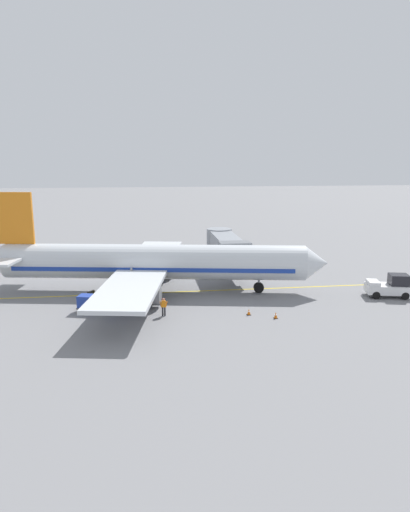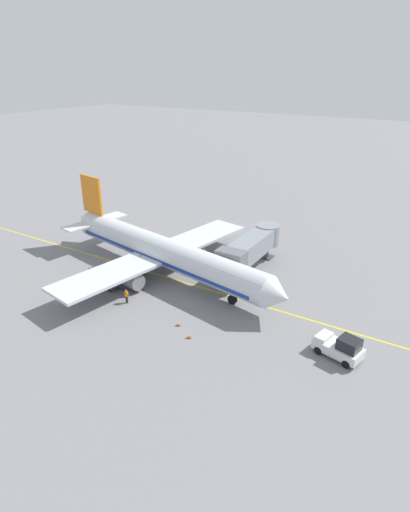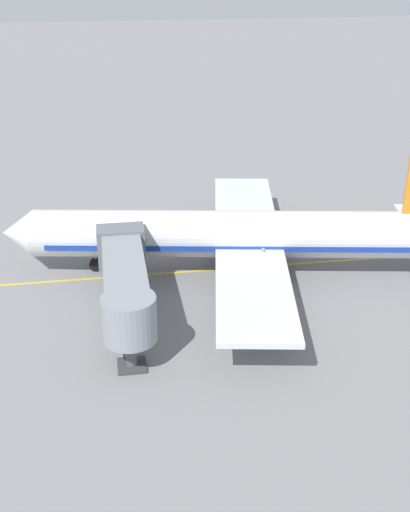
# 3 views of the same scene
# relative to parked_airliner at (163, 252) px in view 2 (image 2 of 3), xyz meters

# --- Properties ---
(ground_plane) EXTENTS (400.00, 400.00, 0.00)m
(ground_plane) POSITION_rel_parked_airliner_xyz_m (0.60, -0.65, -3.19)
(ground_plane) COLOR slate
(gate_lead_in_line) EXTENTS (0.24, 80.00, 0.01)m
(gate_lead_in_line) POSITION_rel_parked_airliner_xyz_m (0.60, -0.65, -3.18)
(gate_lead_in_line) COLOR gold
(gate_lead_in_line) RESTS_ON ground
(parked_airliner) EXTENTS (30.45, 37.23, 10.63)m
(parked_airliner) POSITION_rel_parked_airliner_xyz_m (0.00, 0.00, 0.00)
(parked_airliner) COLOR silver
(parked_airliner) RESTS_ON ground
(jet_bridge) EXTENTS (13.32, 3.50, 4.98)m
(jet_bridge) POSITION_rel_parked_airliner_xyz_m (-6.83, 9.29, 0.27)
(jet_bridge) COLOR gray
(jet_bridge) RESTS_ON ground
(pushback_tractor) EXTENTS (3.16, 4.79, 2.40)m
(pushback_tractor) POSITION_rel_parked_airliner_xyz_m (5.29, 24.38, -2.09)
(pushback_tractor) COLOR silver
(pushback_tractor) RESTS_ON ground
(baggage_tug_lead) EXTENTS (2.46, 2.72, 1.62)m
(baggage_tug_lead) POSITION_rel_parked_airliner_xyz_m (5.13, -5.30, -2.47)
(baggage_tug_lead) COLOR gold
(baggage_tug_lead) RESTS_ON ground
(baggage_cart_front) EXTENTS (1.87, 2.98, 1.58)m
(baggage_cart_front) POSITION_rel_parked_airliner_xyz_m (6.52, -3.24, -2.24)
(baggage_cart_front) COLOR #4C4C51
(baggage_cart_front) RESTS_ON ground
(baggage_cart_second_in_train) EXTENTS (1.87, 2.98, 1.58)m
(baggage_cart_second_in_train) POSITION_rel_parked_airliner_xyz_m (6.03, -5.89, -2.24)
(baggage_cart_second_in_train) COLOR #4C4C51
(baggage_cart_second_in_train) RESTS_ON ground
(ground_crew_wing_walker) EXTENTS (0.28, 0.73, 1.69)m
(ground_crew_wing_walker) POSITION_rel_parked_airliner_xyz_m (8.17, 0.87, -2.23)
(ground_crew_wing_walker) COLOR #232328
(ground_crew_wing_walker) RESTS_ON ground
(safety_cone_nose_left) EXTENTS (0.36, 0.36, 0.59)m
(safety_cone_nose_left) POSITION_rel_parked_airliner_xyz_m (8.93, 8.61, -2.90)
(safety_cone_nose_left) COLOR black
(safety_cone_nose_left) RESTS_ON ground
(safety_cone_nose_right) EXTENTS (0.36, 0.36, 0.59)m
(safety_cone_nose_right) POSITION_rel_parked_airliner_xyz_m (10.17, 10.79, -2.90)
(safety_cone_nose_right) COLOR black
(safety_cone_nose_right) RESTS_ON ground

